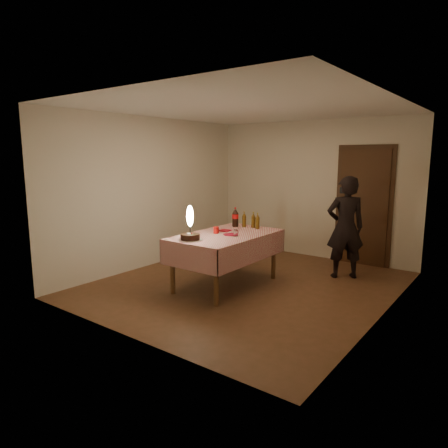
{
  "coord_description": "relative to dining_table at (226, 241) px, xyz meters",
  "views": [
    {
      "loc": [
        3.22,
        -4.88,
        1.93
      ],
      "look_at": [
        -0.22,
        -0.28,
        0.95
      ],
      "focal_mm": 32.0,
      "sensor_mm": 36.0,
      "label": 1
    }
  ],
  "objects": [
    {
      "name": "cola_bottle",
      "position": [
        -0.25,
        0.59,
        0.26
      ],
      "size": [
        0.1,
        0.1,
        0.32
      ],
      "color": "black",
      "rests_on": "dining_table"
    },
    {
      "name": "red_plate",
      "position": [
        0.09,
        -0.0,
        0.11
      ],
      "size": [
        0.22,
        0.22,
        0.01
      ],
      "primitive_type": "cylinder",
      "color": "#B40C29",
      "rests_on": "dining_table"
    },
    {
      "name": "napkin_stack",
      "position": [
        -0.15,
        0.17,
        0.12
      ],
      "size": [
        0.15,
        0.15,
        0.02
      ],
      "primitive_type": "cube",
      "color": "maroon",
      "rests_on": "dining_table"
    },
    {
      "name": "amber_bottle_left",
      "position": [
        -0.12,
        0.65,
        0.22
      ],
      "size": [
        0.06,
        0.06,
        0.25
      ],
      "color": "#593B0F",
      "rests_on": "dining_table"
    },
    {
      "name": "red_cup",
      "position": [
        -0.14,
        -0.05,
        0.16
      ],
      "size": [
        0.08,
        0.08,
        0.1
      ],
      "primitive_type": "cylinder",
      "color": "#AE0F0C",
      "rests_on": "dining_table"
    },
    {
      "name": "amber_bottle_right",
      "position": [
        0.14,
        0.64,
        0.22
      ],
      "size": [
        0.06,
        0.06,
        0.25
      ],
      "color": "#593B0F",
      "rests_on": "dining_table"
    },
    {
      "name": "dining_table",
      "position": [
        0.0,
        0.0,
        0.0
      ],
      "size": [
        1.02,
        1.72,
        0.79
      ],
      "color": "brown",
      "rests_on": "ground"
    },
    {
      "name": "ground",
      "position": [
        0.22,
        0.23,
        -0.69
      ],
      "size": [
        4.0,
        4.5,
        0.01
      ],
      "primitive_type": "cube",
      "color": "brown",
      "rests_on": "ground"
    },
    {
      "name": "clear_cup",
      "position": [
        0.21,
        -0.04,
        0.15
      ],
      "size": [
        0.07,
        0.07,
        0.09
      ],
      "primitive_type": "cylinder",
      "color": "white",
      "rests_on": "dining_table"
    },
    {
      "name": "amber_bottle_mid",
      "position": [
        0.04,
        0.69,
        0.22
      ],
      "size": [
        0.06,
        0.06,
        0.25
      ],
      "color": "#593B0F",
      "rests_on": "dining_table"
    },
    {
      "name": "photographer",
      "position": [
        1.26,
        1.48,
        0.13
      ],
      "size": [
        0.71,
        0.67,
        1.63
      ],
      "color": "black",
      "rests_on": "ground"
    },
    {
      "name": "birthday_cake",
      "position": [
        -0.13,
        -0.64,
        0.23
      ],
      "size": [
        0.33,
        0.33,
        0.48
      ],
      "color": "white",
      "rests_on": "dining_table"
    },
    {
      "name": "room_shell",
      "position": [
        0.25,
        0.3,
        0.97
      ],
      "size": [
        4.04,
        4.54,
        2.62
      ],
      "color": "beige",
      "rests_on": "ground"
    }
  ]
}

